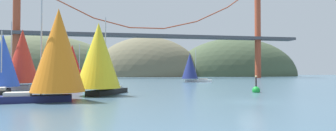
{
  "coord_description": "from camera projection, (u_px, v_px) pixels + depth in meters",
  "views": [
    {
      "loc": [
        -13.11,
        -25.33,
        3.01
      ],
      "look_at": [
        0.0,
        44.58,
        4.49
      ],
      "focal_mm": 29.59,
      "sensor_mm": 36.0,
      "label": 1
    }
  ],
  "objects": [
    {
      "name": "ground_plane",
      "position": [
        251.0,
        102.0,
        27.24
      ],
      "size": [
        360.0,
        360.0,
        0.0
      ],
      "primitive_type": "plane",
      "color": "#426075"
    },
    {
      "name": "headland_right",
      "position": [
        236.0,
        76.0,
        170.96
      ],
      "size": [
        79.24,
        44.0,
        46.86
      ],
      "primitive_type": "ellipsoid",
      "color": "#425138",
      "rests_on": "ground_plane"
    },
    {
      "name": "headland_center",
      "position": [
        148.0,
        76.0,
        160.83
      ],
      "size": [
        63.09,
        44.0,
        45.96
      ],
      "primitive_type": "ellipsoid",
      "color": "#6B664C",
      "rests_on": "ground_plane"
    },
    {
      "name": "headland_left",
      "position": [
        38.0,
        77.0,
        149.77
      ],
      "size": [
        88.43,
        44.0,
        46.02
      ],
      "primitive_type": "ellipsoid",
      "color": "#5B6647",
      "rests_on": "ground_plane"
    },
    {
      "name": "suspension_bridge",
      "position": [
        147.0,
        33.0,
        121.02
      ],
      "size": [
        141.39,
        6.0,
        43.78
      ],
      "color": "#A34228",
      "rests_on": "ground_plane"
    },
    {
      "name": "sailboat_scarlet_sail",
      "position": [
        21.0,
        58.0,
        44.67
      ],
      "size": [
        8.81,
        5.43,
        11.01
      ],
      "color": "white",
      "rests_on": "ground_plane"
    },
    {
      "name": "sailboat_teal_sail",
      "position": [
        26.0,
        67.0,
        75.5
      ],
      "size": [
        5.58,
        8.04,
        8.63
      ],
      "color": "#191E4C",
      "rests_on": "ground_plane"
    },
    {
      "name": "sailboat_navy_sail",
      "position": [
        190.0,
        67.0,
        77.15
      ],
      "size": [
        8.79,
        5.35,
        9.16
      ],
      "color": "white",
      "rests_on": "ground_plane"
    },
    {
      "name": "sailboat_red_spinnaker",
      "position": [
        73.0,
        64.0,
        53.57
      ],
      "size": [
        8.62,
        5.95,
        8.34
      ],
      "color": "#B7B2A8",
      "rests_on": "ground_plane"
    },
    {
      "name": "sailboat_yellow_sail",
      "position": [
        99.0,
        57.0,
        34.13
      ],
      "size": [
        7.43,
        9.85,
        9.98
      ],
      "color": "black",
      "rests_on": "ground_plane"
    },
    {
      "name": "sailboat_blue_spinnaker",
      "position": [
        3.0,
        62.0,
        38.78
      ],
      "size": [
        5.36,
        8.56,
        8.54
      ],
      "color": "black",
      "rests_on": "ground_plane"
    },
    {
      "name": "sailboat_green_sail",
      "position": [
        89.0,
        64.0,
        68.07
      ],
      "size": [
        5.89,
        9.1,
        10.0
      ],
      "color": "black",
      "rests_on": "ground_plane"
    },
    {
      "name": "sailboat_orange_sail",
      "position": [
        57.0,
        52.0,
        27.72
      ],
      "size": [
        8.98,
        6.09,
        10.1
      ],
      "color": "#191E4C",
      "rests_on": "ground_plane"
    },
    {
      "name": "channel_buoy",
      "position": [
        256.0,
        90.0,
        39.27
      ],
      "size": [
        1.1,
        1.1,
        2.64
      ],
      "color": "green",
      "rests_on": "ground_plane"
    }
  ]
}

